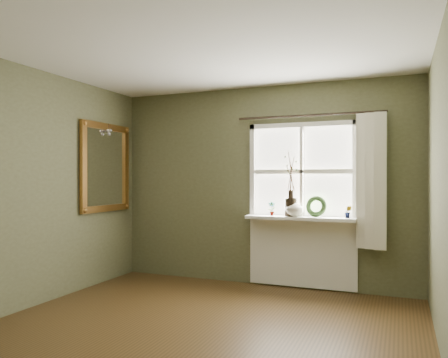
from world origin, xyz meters
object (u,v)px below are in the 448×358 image
cream_vase (294,207)px  gilt_mirror (106,167)px  wreath (316,209)px  dark_jug (291,207)px

cream_vase → gilt_mirror: gilt_mirror is taller
cream_vase → wreath: 0.27m
cream_vase → gilt_mirror: 2.55m
dark_jug → wreath: 0.31m
gilt_mirror → wreath: bearing=12.1°
wreath → dark_jug: bearing=-162.9°
cream_vase → gilt_mirror: (-2.44, -0.54, 0.51)m
cream_vase → wreath: (0.27, 0.04, -0.02)m
wreath → gilt_mirror: gilt_mirror is taller
dark_jug → wreath: wreath is taller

